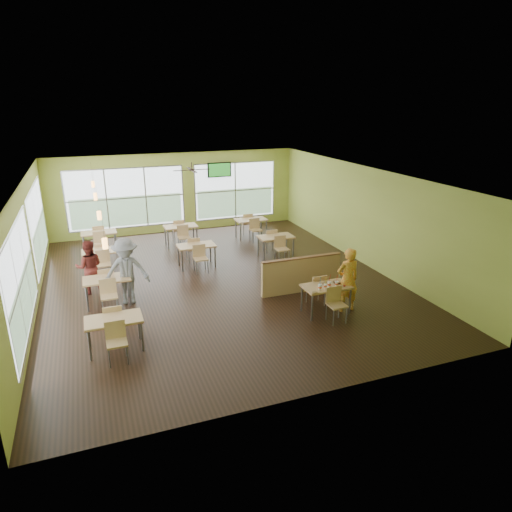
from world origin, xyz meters
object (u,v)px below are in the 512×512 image
at_px(main_table, 326,290).
at_px(man_plaid, 347,280).
at_px(half_wall_divider, 301,274).
at_px(food_basket, 337,282).

distance_m(main_table, man_plaid, 0.61).
relative_size(main_table, half_wall_divider, 0.63).
relative_size(half_wall_divider, food_basket, 10.13).
bearing_deg(man_plaid, food_basket, -26.81).
relative_size(half_wall_divider, man_plaid, 1.41).
bearing_deg(main_table, food_basket, 9.27).
distance_m(man_plaid, food_basket, 0.26).
distance_m(half_wall_divider, man_plaid, 1.64).
xyz_separation_m(main_table, man_plaid, (0.57, -0.05, 0.22)).
bearing_deg(food_basket, half_wall_divider, 103.99).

